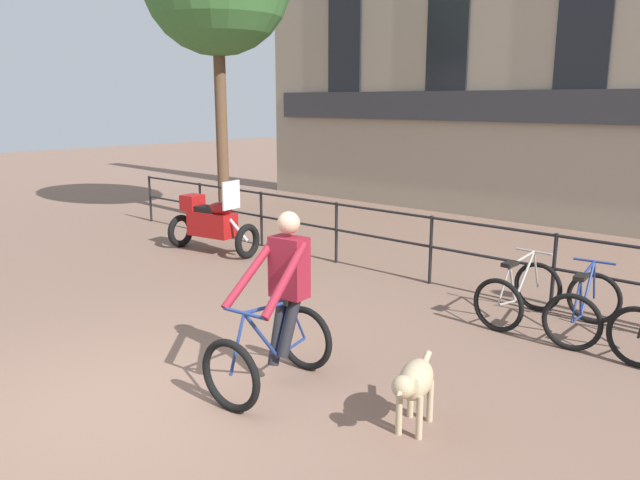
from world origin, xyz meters
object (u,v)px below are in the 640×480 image
Objects in this scene: cyclist_with_bike at (279,310)px; dog at (414,383)px; parked_bicycle_near_lamp at (519,293)px; parked_bicycle_mid_left at (584,307)px; parked_motorcycle at (212,222)px.

cyclist_with_bike is 1.52m from dog.
cyclist_with_bike is 1.50× the size of parked_bicycle_near_lamp.
dog is 0.76× the size of parked_bicycle_near_lamp.
cyclist_with_bike is at bearing 55.52° from parked_bicycle_mid_left.
parked_bicycle_mid_left is (6.56, 0.30, -0.20)m from parked_motorcycle.
parked_bicycle_mid_left reaches higher than dog.
parked_bicycle_mid_left is at bearing 55.24° from cyclist_with_bike.
dog is 3.16m from parked_bicycle_mid_left.
cyclist_with_bike is at bearing -131.02° from parked_motorcycle.
parked_motorcycle is at bearing -3.79° from parked_bicycle_mid_left.
parked_motorcycle reaches higher than parked_bicycle_mid_left.
dog is (1.48, 0.13, -0.33)m from cyclist_with_bike.
parked_motorcycle reaches higher than parked_bicycle_near_lamp.
parked_motorcycle is at bearing 5.16° from parked_bicycle_near_lamp.
dog is 3.20m from parked_bicycle_near_lamp.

